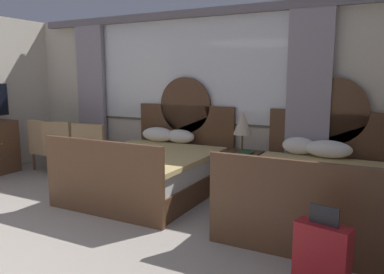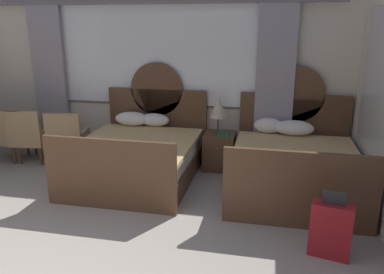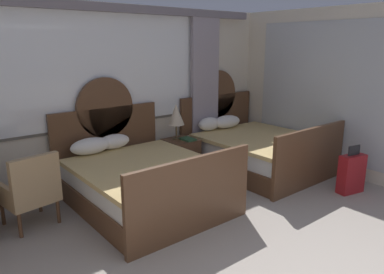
{
  "view_description": "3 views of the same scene",
  "coord_description": "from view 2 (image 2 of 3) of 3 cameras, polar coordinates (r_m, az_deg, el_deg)",
  "views": [
    {
      "loc": [
        2.94,
        -1.17,
        1.66
      ],
      "look_at": [
        0.69,
        3.14,
        0.87
      ],
      "focal_mm": 35.22,
      "sensor_mm": 36.0,
      "label": 1
    },
    {
      "loc": [
        1.93,
        -1.99,
        2.27
      ],
      "look_at": [
        0.96,
        2.62,
        0.87
      ],
      "focal_mm": 36.0,
      "sensor_mm": 36.0,
      "label": 2
    },
    {
      "loc": [
        -2.36,
        -0.77,
        2.13
      ],
      "look_at": [
        0.83,
        3.16,
        0.82
      ],
      "focal_mm": 34.0,
      "sensor_mm": 36.0,
      "label": 3
    }
  ],
  "objects": [
    {
      "name": "book_on_nightstand",
      "position": [
        6.02,
        4.67,
        0.38
      ],
      "size": [
        0.18,
        0.26,
        0.03
      ],
      "color": "#285133",
      "rests_on": "nightstand_between_beds"
    },
    {
      "name": "armchair_by_window_left",
      "position": [
        6.64,
        -18.01,
        -0.06
      ],
      "size": [
        0.65,
        0.65,
        0.91
      ],
      "color": "tan",
      "rests_on": "ground_plane"
    },
    {
      "name": "bed_near_window",
      "position": [
        5.89,
        -7.89,
        -2.65
      ],
      "size": [
        1.72,
        2.13,
        1.65
      ],
      "color": "brown",
      "rests_on": "ground_plane"
    },
    {
      "name": "wall_back_window",
      "position": [
        6.62,
        -5.17,
        9.3
      ],
      "size": [
        6.38,
        0.22,
        2.7
      ],
      "color": "beige",
      "rests_on": "ground_plane"
    },
    {
      "name": "suitcase_on_floor",
      "position": [
        4.18,
        19.87,
        -12.82
      ],
      "size": [
        0.43,
        0.25,
        0.71
      ],
      "color": "maroon",
      "rests_on": "ground_plane"
    },
    {
      "name": "armchair_by_window_right",
      "position": [
        7.22,
        -25.29,
        0.44
      ],
      "size": [
        0.57,
        0.57,
        0.91
      ],
      "color": "tan",
      "rests_on": "ground_plane"
    },
    {
      "name": "table_lamp_on_nightstand",
      "position": [
        6.1,
        3.92,
        4.43
      ],
      "size": [
        0.27,
        0.27,
        0.59
      ],
      "color": "brown",
      "rests_on": "nightstand_between_beds"
    },
    {
      "name": "armchair_by_window_centre",
      "position": [
        7.01,
        -22.94,
        0.28
      ],
      "size": [
        0.63,
        0.63,
        0.91
      ],
      "color": "tan",
      "rests_on": "ground_plane"
    },
    {
      "name": "nightstand_between_beds",
      "position": [
        6.22,
        4.08,
        -2.07
      ],
      "size": [
        0.49,
        0.51,
        0.59
      ],
      "color": "brown",
      "rests_on": "ground_plane"
    },
    {
      "name": "bed_near_mirror",
      "position": [
        5.57,
        14.84,
        -4.18
      ],
      "size": [
        1.72,
        2.13,
        1.65
      ],
      "color": "brown",
      "rests_on": "ground_plane"
    }
  ]
}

